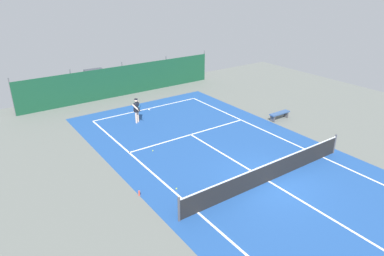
# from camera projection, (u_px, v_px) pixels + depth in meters

# --- Properties ---
(ground_plane) EXTENTS (36.00, 36.00, 0.00)m
(ground_plane) POSITION_uv_depth(u_px,v_px,m) (269.00, 181.00, 16.27)
(ground_plane) COLOR slate
(court_surface) EXTENTS (11.02, 26.60, 0.01)m
(court_surface) POSITION_uv_depth(u_px,v_px,m) (269.00, 181.00, 16.27)
(court_surface) COLOR #1E478C
(court_surface) RESTS_ON ground
(tennis_net) EXTENTS (10.12, 0.10, 1.10)m
(tennis_net) POSITION_uv_depth(u_px,v_px,m) (269.00, 172.00, 16.06)
(tennis_net) COLOR black
(tennis_net) RESTS_ON ground
(back_fence) EXTENTS (16.30, 0.98, 2.70)m
(back_fence) POSITION_uv_depth(u_px,v_px,m) (121.00, 86.00, 28.26)
(back_fence) COLOR #14472D
(back_fence) RESTS_ON ground
(tennis_player) EXTENTS (0.56, 0.83, 1.64)m
(tennis_player) POSITION_uv_depth(u_px,v_px,m) (137.00, 109.00, 22.46)
(tennis_player) COLOR beige
(tennis_player) RESTS_ON ground
(tennis_ball_near_player) EXTENTS (0.07, 0.07, 0.07)m
(tennis_ball_near_player) POSITION_uv_depth(u_px,v_px,m) (176.00, 189.00, 15.65)
(tennis_ball_near_player) COLOR #CCDB33
(tennis_ball_near_player) RESTS_ON ground
(tennis_ball_midcourt) EXTENTS (0.07, 0.07, 0.07)m
(tennis_ball_midcourt) POSITION_uv_depth(u_px,v_px,m) (153.00, 151.00, 19.06)
(tennis_ball_midcourt) COLOR #CCDB33
(tennis_ball_midcourt) RESTS_ON ground
(parked_car) EXTENTS (2.25, 4.32, 1.68)m
(parked_car) POSITION_uv_depth(u_px,v_px,m) (97.00, 81.00, 29.04)
(parked_car) COLOR navy
(parked_car) RESTS_ON ground
(courtside_bench) EXTENTS (1.60, 0.40, 0.49)m
(courtside_bench) POSITION_uv_depth(u_px,v_px,m) (280.00, 114.00, 23.21)
(courtside_bench) COLOR #335184
(courtside_bench) RESTS_ON ground
(water_bottle) EXTENTS (0.08, 0.08, 0.24)m
(water_bottle) POSITION_uv_depth(u_px,v_px,m) (139.00, 193.00, 15.16)
(water_bottle) COLOR #D84C38
(water_bottle) RESTS_ON ground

